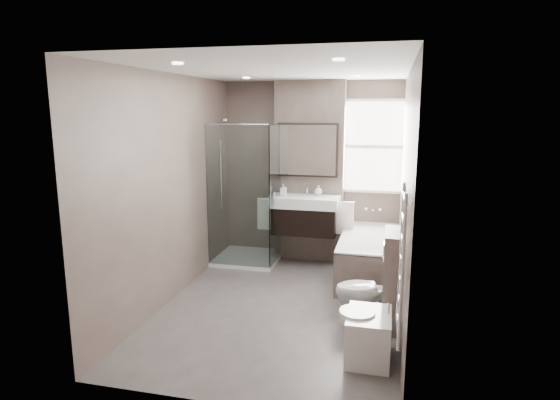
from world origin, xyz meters
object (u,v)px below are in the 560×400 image
(vanity, at_px, (305,214))
(bidet, at_px, (368,335))
(bathtub, at_px, (369,255))
(toilet, at_px, (368,291))

(vanity, relative_size, bidet, 1.73)
(bidet, bearing_deg, bathtub, 92.45)
(bathtub, distance_m, bidet, 2.08)
(vanity, distance_m, toilet, 1.95)
(bathtub, height_order, toilet, toilet)
(vanity, bearing_deg, bathtub, -19.37)
(vanity, height_order, toilet, vanity)
(bathtub, relative_size, toilet, 2.34)
(vanity, relative_size, toilet, 1.39)
(vanity, distance_m, bidet, 2.65)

